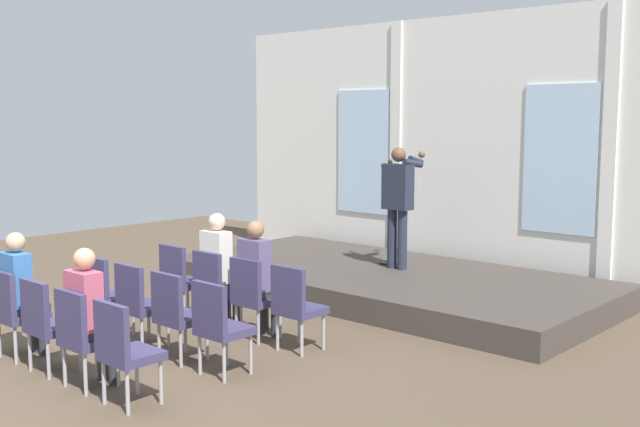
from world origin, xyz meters
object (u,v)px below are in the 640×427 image
chair_r1_c1 (139,301)px  chair_r1_c3 (219,323)px  chair_r0_c3 (295,303)px  chair_r2_c2 (82,333)px  chair_r1_c2 (176,311)px  chair_r2_c1 (46,320)px  chair_r2_c3 (123,347)px  audience_r0_c2 (258,273)px  chair_r0_c1 (215,285)px  speaker (398,198)px  chair_r0_c2 (253,293)px  audience_r2_c0 (21,288)px  mic_stand (389,242)px  chair_r0_c0 (180,277)px  chair_r1_c0 (105,291)px  audience_r0_c1 (220,265)px  audience_r2_c2 (90,310)px  chair_r2_c0 (14,309)px

chair_r1_c1 → chair_r1_c3: size_ratio=1.00×
chair_r0_c3 → chair_r2_c2: (-0.66, -2.13, 0.00)m
chair_r1_c1 → chair_r1_c2: 0.66m
chair_r2_c1 → chair_r2_c3: same height
audience_r0_c2 → chair_r1_c1: bearing=-120.0°
chair_r0_c1 → chair_r1_c3: size_ratio=1.00×
speaker → chair_r0_c3: (0.91, -3.06, -0.82)m
chair_r0_c2 → audience_r2_c0: 2.45m
chair_r2_c1 → mic_stand: bearing=88.7°
chair_r1_c2 → chair_r2_c2: same height
chair_r0_c0 → chair_r1_c0: size_ratio=1.00×
chair_r0_c2 → chair_r0_c3: size_ratio=1.00×
chair_r1_c1 → chair_r1_c3: bearing=0.0°
chair_r0_c0 → audience_r0_c1: size_ratio=0.68×
audience_r2_c2 → chair_r2_c2: bearing=-90.0°
mic_stand → chair_r0_c1: mic_stand is taller
chair_r1_c0 → chair_r1_c3: bearing=0.0°
audience_r0_c2 → chair_r1_c2: 1.16m
chair_r2_c2 → chair_r2_c0: bearing=180.0°
chair_r0_c0 → chair_r2_c2: (1.32, -2.13, 0.00)m
chair_r1_c0 → audience_r2_c2: audience_r2_c2 is taller
chair_r1_c1 → chair_r2_c3: size_ratio=1.00×
chair_r0_c0 → audience_r2_c0: audience_r2_c0 is taller
chair_r0_c3 → chair_r2_c2: size_ratio=1.00×
audience_r2_c2 → chair_r0_c2: bearing=90.0°
chair_r2_c0 → audience_r2_c0: size_ratio=0.71×
chair_r0_c2 → audience_r0_c2: bearing=90.0°
mic_stand → chair_r0_c0: mic_stand is taller
chair_r1_c2 → chair_r2_c0: 1.70m
audience_r0_c2 → audience_r2_c0: bearing=-121.9°
chair_r0_c2 → audience_r2_c2: bearing=-90.0°
chair_r2_c3 → chair_r2_c0: bearing=180.0°
speaker → chair_r0_c1: (-0.41, -3.06, -0.82)m
chair_r0_c2 → chair_r1_c3: (0.66, -1.06, 0.00)m
audience_r2_c2 → chair_r2_c3: (0.66, -0.08, -0.20)m
audience_r0_c1 → audience_r2_c2: size_ratio=1.05×
chair_r0_c0 → chair_r1_c3: 2.25m
chair_r1_c0 → chair_r2_c1: same height
chair_r0_c0 → audience_r2_c2: 2.44m
chair_r1_c2 → chair_r2_c0: (-1.32, -1.06, 0.00)m
chair_r1_c3 → chair_r2_c3: size_ratio=1.00×
speaker → chair_r1_c2: (0.25, -4.12, -0.82)m
chair_r0_c3 → chair_r1_c1: (-1.32, -1.06, 0.00)m
chair_r2_c1 → chair_r0_c2: bearing=72.7°
audience_r0_c1 → chair_r0_c3: audience_r0_c1 is taller
chair_r0_c0 → chair_r0_c3: size_ratio=1.00×
audience_r0_c1 → chair_r0_c3: size_ratio=1.47×
audience_r2_c0 → chair_r0_c3: bearing=45.9°
mic_stand → audience_r2_c2: bearing=-84.2°
speaker → mic_stand: 0.77m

